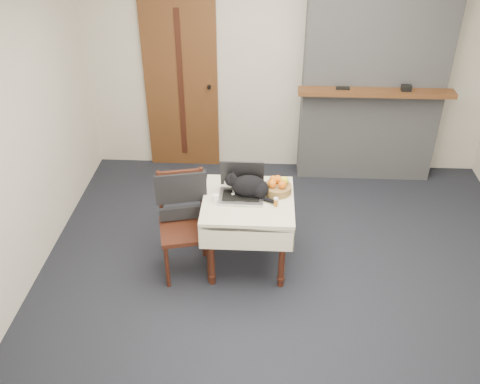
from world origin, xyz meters
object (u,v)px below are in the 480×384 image
object	(u,v)px
laptop	(241,187)
chair	(183,209)
cat	(250,186)
fruit_basket	(278,187)
pill_bottle	(276,202)
door	(181,85)
side_table	(248,210)
cream_jar	(216,198)

from	to	relation	value
laptop	chair	size ratio (longest dim) A/B	0.40
cat	fruit_basket	distance (m)	0.25
fruit_basket	chair	bearing A→B (deg)	-168.14
pill_bottle	laptop	bearing A→B (deg)	150.58
door	cat	world-z (taller)	door
pill_bottle	chair	distance (m)	0.81
side_table	fruit_basket	xyz separation A→B (m)	(0.25, 0.12, 0.17)
side_table	chair	size ratio (longest dim) A/B	0.82
fruit_basket	chair	size ratio (longest dim) A/B	0.26
chair	door	bearing A→B (deg)	84.64
pill_bottle	side_table	bearing A→B (deg)	157.81
side_table	laptop	world-z (taller)	laptop
pill_bottle	cat	bearing A→B (deg)	147.14
side_table	laptop	size ratio (longest dim) A/B	2.03
cat	cream_jar	bearing A→B (deg)	-152.86
laptop	fruit_basket	distance (m)	0.32
side_table	fruit_basket	bearing A→B (deg)	26.29
laptop	pill_bottle	distance (m)	0.34
side_table	cat	size ratio (longest dim) A/B	1.74
side_table	chair	xyz separation A→B (m)	(-0.56, -0.05, 0.02)
side_table	laptop	distance (m)	0.21
pill_bottle	cream_jar	bearing A→B (deg)	175.46
fruit_basket	cream_jar	bearing A→B (deg)	-161.13
cat	pill_bottle	bearing A→B (deg)	-25.93
fruit_basket	laptop	bearing A→B (deg)	-170.52
door	cat	bearing A→B (deg)	-64.92
laptop	cat	world-z (taller)	laptop
door	cream_jar	bearing A→B (deg)	-73.69
cat	pill_bottle	distance (m)	0.27
side_table	fruit_basket	world-z (taller)	fruit_basket
cat	door	bearing A→B (deg)	122.01
chair	side_table	bearing A→B (deg)	-8.52
pill_bottle	chair	size ratio (longest dim) A/B	0.08
cream_jar	fruit_basket	bearing A→B (deg)	18.87
cat	fruit_basket	world-z (taller)	cat
door	pill_bottle	size ratio (longest dim) A/B	24.98
door	laptop	world-z (taller)	door
door	fruit_basket	size ratio (longest dim) A/B	8.20
side_table	cream_jar	distance (m)	0.31
side_table	cream_jar	size ratio (longest dim) A/B	12.10
cream_jar	pill_bottle	distance (m)	0.51
chair	pill_bottle	bearing A→B (deg)	-16.77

